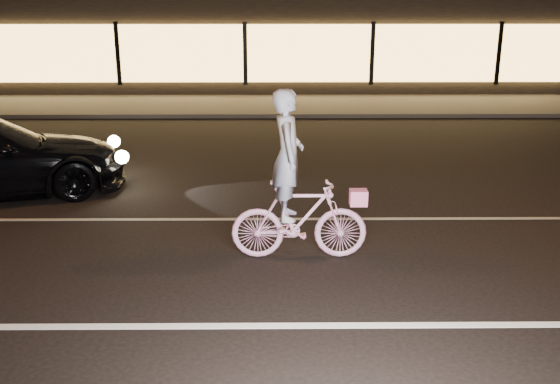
{
  "coord_description": "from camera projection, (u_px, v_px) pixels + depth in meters",
  "views": [
    {
      "loc": [
        1.04,
        -7.67,
        3.49
      ],
      "look_at": [
        1.11,
        0.6,
        0.91
      ],
      "focal_mm": 40.0,
      "sensor_mm": 36.0,
      "label": 1
    }
  ],
  "objects": [
    {
      "name": "storefront",
      "position": [
        249.0,
        32.0,
        25.81
      ],
      "size": [
        25.4,
        8.42,
        4.2
      ],
      "color": "black",
      "rests_on": "ground"
    },
    {
      "name": "cyclist",
      "position": [
        296.0,
        201.0,
        8.51
      ],
      "size": [
        1.88,
        0.65,
        2.37
      ],
      "rotation": [
        0.0,
        0.0,
        1.57
      ],
      "color": "#DA4390",
      "rests_on": "ground"
    },
    {
      "name": "sidewalk",
      "position": [
        244.0,
        105.0,
        20.74
      ],
      "size": [
        30.0,
        4.0,
        0.12
      ],
      "primitive_type": "cube",
      "color": "#383533",
      "rests_on": "ground"
    },
    {
      "name": "lane_stripe_near",
      "position": [
        182.0,
        326.0,
        6.92
      ],
      "size": [
        60.0,
        0.12,
        0.01
      ],
      "primitive_type": "cube",
      "color": "silver",
      "rests_on": "ground"
    },
    {
      "name": "ground",
      "position": [
        198.0,
        270.0,
        8.35
      ],
      "size": [
        90.0,
        90.0,
        0.0
      ],
      "primitive_type": "plane",
      "color": "black",
      "rests_on": "ground"
    },
    {
      "name": "lane_stripe_far",
      "position": [
        212.0,
        219.0,
        10.26
      ],
      "size": [
        60.0,
        0.1,
        0.01
      ],
      "primitive_type": "cube",
      "color": "gray",
      "rests_on": "ground"
    }
  ]
}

